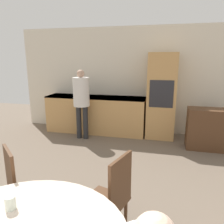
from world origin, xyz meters
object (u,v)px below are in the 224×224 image
at_px(chair_far_left, 2,193).
at_px(chair_far_right, 112,197).
at_px(oven_unit, 161,96).
at_px(person_standing, 81,97).
at_px(cup, 10,203).
at_px(sideboard, 216,130).

xyz_separation_m(chair_far_left, chair_far_right, (1.06, 0.19, 0.00)).
bearing_deg(oven_unit, person_standing, -163.27).
bearing_deg(oven_unit, cup, -103.72).
height_order(sideboard, person_standing, person_standing).
distance_m(sideboard, cup, 4.07).
bearing_deg(sideboard, cup, -121.30).
height_order(sideboard, chair_far_right, chair_far_right).
distance_m(chair_far_left, cup, 0.68).
bearing_deg(oven_unit, sideboard, -24.24).
distance_m(oven_unit, chair_far_left, 3.85).
bearing_deg(person_standing, oven_unit, 16.73).
xyz_separation_m(sideboard, person_standing, (-2.90, -0.02, 0.56)).
xyz_separation_m(oven_unit, chair_far_left, (-1.43, -3.55, -0.44)).
distance_m(chair_far_right, person_standing, 3.19).
relative_size(chair_far_left, chair_far_right, 1.00).
distance_m(sideboard, chair_far_right, 3.22).
distance_m(chair_far_left, chair_far_right, 1.08).
relative_size(sideboard, chair_far_right, 1.18).
height_order(oven_unit, person_standing, oven_unit).
bearing_deg(cup, oven_unit, 76.28).
xyz_separation_m(chair_far_right, person_standing, (-1.40, 2.83, 0.44)).
distance_m(oven_unit, chair_far_right, 3.41).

